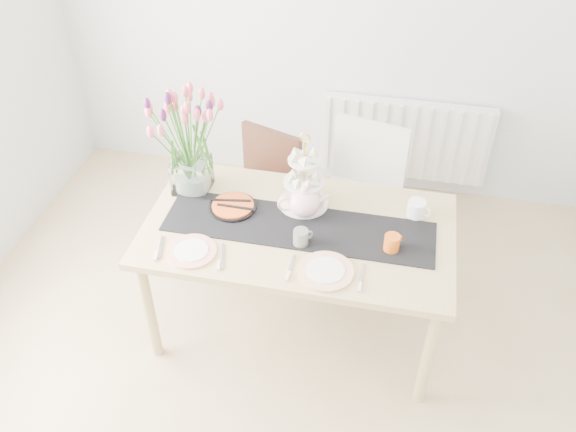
% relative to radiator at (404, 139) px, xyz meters
% --- Properties ---
extents(room_shell, '(4.50, 4.50, 4.50)m').
position_rel_radiator_xyz_m(room_shell, '(-0.50, -2.19, 0.85)').
color(room_shell, tan).
rests_on(room_shell, ground).
extents(radiator, '(1.20, 0.08, 0.60)m').
position_rel_radiator_xyz_m(radiator, '(0.00, 0.00, 0.00)').
color(radiator, white).
rests_on(radiator, room_shell).
extents(dining_table, '(1.60, 0.90, 0.75)m').
position_rel_radiator_xyz_m(dining_table, '(-0.49, -1.44, 0.22)').
color(dining_table, tan).
rests_on(dining_table, ground).
extents(chair_brown, '(0.53, 0.53, 0.84)m').
position_rel_radiator_xyz_m(chair_brown, '(-0.84, -0.80, 0.04)').
color(chair_brown, '#331912').
rests_on(chair_brown, ground).
extents(chair_white, '(0.56, 0.56, 0.94)m').
position_rel_radiator_xyz_m(chair_white, '(-0.22, -0.75, 0.10)').
color(chair_white, silver).
rests_on(chair_white, ground).
extents(table_runner, '(1.40, 0.35, 0.01)m').
position_rel_radiator_xyz_m(table_runner, '(-0.49, -1.44, 0.30)').
color(table_runner, black).
rests_on(table_runner, dining_table).
extents(tulip_vase, '(0.69, 0.69, 0.60)m').
position_rel_radiator_xyz_m(tulip_vase, '(-1.13, -1.23, 0.68)').
color(tulip_vase, silver).
rests_on(tulip_vase, dining_table).
extents(cake_stand, '(0.27, 0.27, 0.40)m').
position_rel_radiator_xyz_m(cake_stand, '(-0.50, -1.25, 0.41)').
color(cake_stand, gold).
rests_on(cake_stand, dining_table).
extents(teapot, '(0.32, 0.29, 0.18)m').
position_rel_radiator_xyz_m(teapot, '(-0.48, -1.33, 0.38)').
color(teapot, white).
rests_on(teapot, dining_table).
extents(cream_jug, '(0.13, 0.13, 0.10)m').
position_rel_radiator_xyz_m(cream_jug, '(0.10, -1.22, 0.35)').
color(cream_jug, white).
rests_on(cream_jug, dining_table).
extents(tart_tin, '(0.25, 0.25, 0.03)m').
position_rel_radiator_xyz_m(tart_tin, '(-0.86, -1.36, 0.31)').
color(tart_tin, black).
rests_on(tart_tin, dining_table).
extents(mug_grey, '(0.11, 0.11, 0.09)m').
position_rel_radiator_xyz_m(mug_grey, '(-0.45, -1.57, 0.35)').
color(mug_grey, slate).
rests_on(mug_grey, dining_table).
extents(mug_orange, '(0.11, 0.11, 0.09)m').
position_rel_radiator_xyz_m(mug_orange, '(-0.01, -1.51, 0.35)').
color(mug_orange, '#DB5D18').
rests_on(mug_orange, dining_table).
extents(plate_left, '(0.31, 0.31, 0.01)m').
position_rel_radiator_xyz_m(plate_left, '(-0.97, -1.73, 0.31)').
color(plate_left, white).
rests_on(plate_left, dining_table).
extents(plate_right, '(0.27, 0.27, 0.01)m').
position_rel_radiator_xyz_m(plate_right, '(-0.30, -1.73, 0.31)').
color(plate_right, white).
rests_on(plate_right, dining_table).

